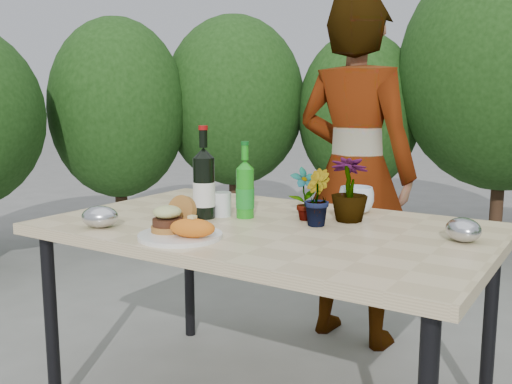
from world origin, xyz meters
The scene contains 17 objects.
patio_table centered at (0.00, 0.00, 0.69)m, with size 1.60×1.00×0.75m.
shrub_hedge centered at (-0.16, 1.70, 1.15)m, with size 6.94×5.16×2.35m.
dinner_plate centered at (-0.13, -0.34, 0.76)m, with size 0.28×0.28×0.01m, color white.
burger_stack centered at (-0.19, -0.32, 0.81)m, with size 0.11×0.16×0.11m.
sweet_potato centered at (-0.06, -0.36, 0.80)m, with size 0.15×0.08×0.06m, color orange.
grilled_veg centered at (-0.11, -0.25, 0.78)m, with size 0.08×0.05×0.03m.
wine_bottle centered at (-0.26, -0.04, 0.88)m, with size 0.09×0.09×0.36m.
sparkling_water centered at (-0.13, 0.05, 0.86)m, with size 0.07×0.07×0.30m.
plastic_cup centered at (-0.22, 0.02, 0.80)m, with size 0.07×0.07×0.10m, color silver.
seedling_left centered at (0.08, 0.13, 0.85)m, with size 0.11×0.07×0.20m, color #26591E.
seedling_mid centered at (0.16, 0.07, 0.85)m, with size 0.11×0.09×0.20m, color #26571E.
seedling_right centered at (0.23, 0.21, 0.87)m, with size 0.14×0.14×0.25m, color #265F20.
blue_bowl centered at (0.20, 0.35, 0.80)m, with size 0.14×0.14×0.11m, color silver.
foil_packet_left centered at (-0.48, -0.37, 0.79)m, with size 0.13×0.11×0.08m, color silver.
foil_packet_right centered at (0.67, 0.11, 0.79)m, with size 0.13×0.11×0.08m, color #ADAFB4.
person centered at (-0.01, 0.84, 0.85)m, with size 0.62×0.41×1.70m, color #A16650.
terracotta_pot centered at (-1.82, 1.78, 0.07)m, with size 0.17×0.17×0.14m.
Camera 1 is at (1.06, -1.76, 1.20)m, focal length 40.00 mm.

